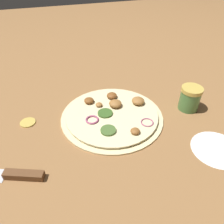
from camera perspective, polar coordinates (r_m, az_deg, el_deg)
name	(u,v)px	position (r m, az deg, el deg)	size (l,w,h in m)	color
ground_plane	(112,117)	(0.67, 0.00, -1.31)	(3.00, 3.00, 0.00)	olive
pizza	(112,114)	(0.66, 0.11, -0.64)	(0.31, 0.31, 0.03)	beige
knife	(6,175)	(0.57, -26.05, -14.50)	(0.12, 0.26, 0.02)	silver
spice_jar	(190,98)	(0.72, 19.70, 3.41)	(0.06, 0.06, 0.08)	#4C7F42
loose_cap	(28,122)	(0.69, -21.16, -2.46)	(0.04, 0.04, 0.01)	gold
flour_patch	(217,149)	(0.63, 25.69, -8.72)	(0.13, 0.13, 0.00)	white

